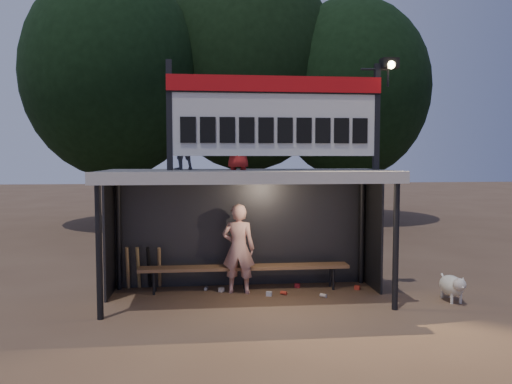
# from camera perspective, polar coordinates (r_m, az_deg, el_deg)

# --- Properties ---
(ground) EXTENTS (80.00, 80.00, 0.00)m
(ground) POSITION_cam_1_polar(r_m,az_deg,el_deg) (9.19, -1.00, -12.08)
(ground) COLOR brown
(ground) RESTS_ON ground
(player) EXTENTS (0.68, 0.52, 1.68)m
(player) POSITION_cam_1_polar(r_m,az_deg,el_deg) (9.38, -2.01, -6.47)
(player) COLOR white
(player) RESTS_ON ground
(child_a) EXTENTS (0.60, 0.58, 0.98)m
(child_a) POSITION_cam_1_polar(r_m,az_deg,el_deg) (9.11, -8.71, 5.62)
(child_a) COLOR slate
(child_a) RESTS_ON dugout_shelter
(child_b) EXTENTS (0.55, 0.43, 0.99)m
(child_b) POSITION_cam_1_polar(r_m,az_deg,el_deg) (8.91, -2.03, 5.72)
(child_b) COLOR #AB1D1A
(child_b) RESTS_ON dugout_shelter
(dugout_shelter) EXTENTS (5.10, 2.08, 2.32)m
(dugout_shelter) POSITION_cam_1_polar(r_m,az_deg,el_deg) (9.10, -1.15, -0.42)
(dugout_shelter) COLOR #3C3C3F
(dugout_shelter) RESTS_ON ground
(scoreboard_assembly) EXTENTS (4.10, 0.27, 1.99)m
(scoreboard_assembly) POSITION_cam_1_polar(r_m,az_deg,el_deg) (8.92, 2.59, 8.99)
(scoreboard_assembly) COLOR black
(scoreboard_assembly) RESTS_ON dugout_shelter
(bench) EXTENTS (4.00, 0.35, 0.48)m
(bench) POSITION_cam_1_polar(r_m,az_deg,el_deg) (9.62, -1.29, -8.70)
(bench) COLOR brown
(bench) RESTS_ON ground
(tree_left) EXTENTS (6.46, 6.46, 9.27)m
(tree_left) POSITION_cam_1_polar(r_m,az_deg,el_deg) (19.31, -15.93, 12.69)
(tree_left) COLOR black
(tree_left) RESTS_ON ground
(tree_mid) EXTENTS (7.22, 7.22, 10.36)m
(tree_mid) POSITION_cam_1_polar(r_m,az_deg,el_deg) (20.70, -1.01, 14.07)
(tree_mid) COLOR black
(tree_mid) RESTS_ON ground
(tree_right) EXTENTS (6.08, 6.08, 8.72)m
(tree_right) POSITION_cam_1_polar(r_m,az_deg,el_deg) (20.31, 10.79, 11.40)
(tree_right) COLOR #301D15
(tree_right) RESTS_ON ground
(dog) EXTENTS (0.36, 0.81, 0.49)m
(dog) POSITION_cam_1_polar(r_m,az_deg,el_deg) (9.61, 21.54, -9.93)
(dog) COLOR beige
(dog) RESTS_ON ground
(bats) EXTENTS (0.68, 0.35, 0.84)m
(bats) POSITION_cam_1_polar(r_m,az_deg,el_deg) (9.92, -12.72, -8.42)
(bats) COLOR #9D7549
(bats) RESTS_ON ground
(litter) EXTENTS (3.00, 0.84, 0.08)m
(litter) POSITION_cam_1_polar(r_m,az_deg,el_deg) (9.59, 2.75, -11.16)
(litter) COLOR #A3291C
(litter) RESTS_ON ground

